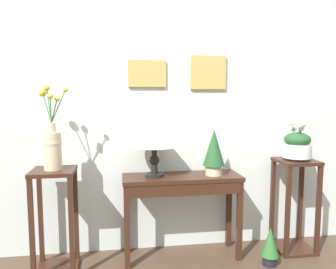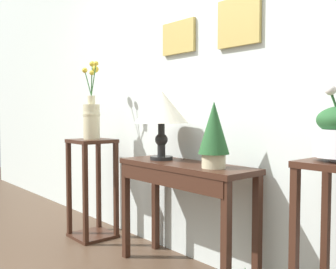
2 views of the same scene
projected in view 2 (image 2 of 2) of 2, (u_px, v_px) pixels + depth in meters
back_wall_with_art at (209, 66)px, 2.68m from camera, size 9.00×0.13×2.80m
console_table at (182, 183)px, 2.51m from camera, size 1.03×0.34×0.74m
table_lamp at (161, 109)px, 2.68m from camera, size 0.38×0.38×0.49m
potted_plant_on_console at (214, 132)px, 2.28m from camera, size 0.19×0.19×0.40m
pedestal_stand_left at (92, 189)px, 3.28m from camera, size 0.34×0.34×0.85m
flower_vase_tall_left at (92, 115)px, 3.24m from camera, size 0.24×0.20×0.67m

